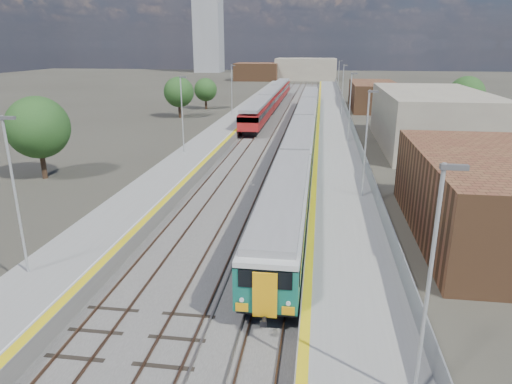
# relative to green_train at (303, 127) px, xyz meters

# --- Properties ---
(ground) EXTENTS (320.00, 320.00, 0.00)m
(ground) POSITION_rel_green_train_xyz_m (-1.50, 6.22, -2.10)
(ground) COLOR #47443A
(ground) RESTS_ON ground
(ballast_bed) EXTENTS (10.50, 155.00, 0.06)m
(ballast_bed) POSITION_rel_green_train_xyz_m (-3.75, 8.72, -2.07)
(ballast_bed) COLOR #565451
(ballast_bed) RESTS_ON ground
(tracks) EXTENTS (8.96, 160.00, 0.17)m
(tracks) POSITION_rel_green_train_xyz_m (-3.15, 10.39, -2.00)
(tracks) COLOR #4C3323
(tracks) RESTS_ON ground
(platform_right) EXTENTS (4.70, 155.00, 8.52)m
(platform_right) POSITION_rel_green_train_xyz_m (3.78, 8.71, -1.57)
(platform_right) COLOR slate
(platform_right) RESTS_ON ground
(platform_left) EXTENTS (4.30, 155.00, 8.52)m
(platform_left) POSITION_rel_green_train_xyz_m (-10.55, 8.71, -1.59)
(platform_left) COLOR slate
(platform_left) RESTS_ON ground
(buildings) EXTENTS (72.00, 185.50, 40.00)m
(buildings) POSITION_rel_green_train_xyz_m (-19.62, 94.82, 8.60)
(buildings) COLOR brown
(buildings) RESTS_ON ground
(green_train) EXTENTS (2.71, 75.60, 2.99)m
(green_train) POSITION_rel_green_train_xyz_m (0.00, 0.00, 0.00)
(green_train) COLOR black
(green_train) RESTS_ON ground
(red_train) EXTENTS (2.80, 56.71, 3.53)m
(red_train) POSITION_rel_green_train_xyz_m (-7.00, 30.38, -0.02)
(red_train) COLOR black
(red_train) RESTS_ON ground
(tree_a) EXTENTS (5.37, 5.37, 7.27)m
(tree_a) POSITION_rel_green_train_xyz_m (-22.28, -17.51, 2.48)
(tree_a) COLOR #382619
(tree_a) RESTS_ON ground
(tree_b) EXTENTS (4.82, 4.82, 6.53)m
(tree_b) POSITION_rel_green_train_xyz_m (-20.85, 18.68, 2.01)
(tree_b) COLOR #382619
(tree_b) RESTS_ON ground
(tree_c) EXTENTS (4.15, 4.15, 5.62)m
(tree_c) POSITION_rel_green_train_xyz_m (-19.09, 29.25, 1.43)
(tree_c) COLOR #382619
(tree_c) RESTS_ON ground
(tree_d) EXTENTS (5.23, 5.23, 7.09)m
(tree_d) POSITION_rel_green_train_xyz_m (22.97, 17.78, 2.36)
(tree_d) COLOR #382619
(tree_d) RESTS_ON ground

